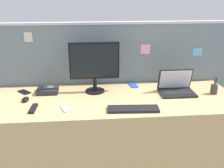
{
  "coord_description": "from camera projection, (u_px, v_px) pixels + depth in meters",
  "views": [
    {
      "loc": [
        -0.21,
        -2.19,
        1.64
      ],
      "look_at": [
        0.0,
        0.05,
        0.83
      ],
      "focal_mm": 42.29,
      "sensor_mm": 36.0,
      "label": 1
    }
  ],
  "objects": [
    {
      "name": "ground_plane",
      "position": [
        112.0,
        164.0,
        2.63
      ],
      "size": [
        10.0,
        10.0,
        0.0
      ],
      "primitive_type": "plane",
      "color": "slate"
    },
    {
      "name": "desk",
      "position": [
        112.0,
        133.0,
        2.51
      ],
      "size": [
        2.27,
        0.8,
        0.71
      ],
      "primitive_type": "cube",
      "color": "tan",
      "rests_on": "ground_plane"
    },
    {
      "name": "cubicle_divider",
      "position": [
        109.0,
        86.0,
        2.81
      ],
      "size": [
        2.63,
        0.08,
        1.34
      ],
      "color": "slate",
      "rests_on": "ground_plane"
    },
    {
      "name": "desktop_monitor",
      "position": [
        94.0,
        64.0,
        2.46
      ],
      "size": [
        0.47,
        0.18,
        0.48
      ],
      "color": "black",
      "rests_on": "desk"
    },
    {
      "name": "laptop",
      "position": [
        176.0,
        87.0,
        2.5
      ],
      "size": [
        0.33,
        0.23,
        0.23
      ],
      "color": "black",
      "rests_on": "desk"
    },
    {
      "name": "desk_phone",
      "position": [
        47.0,
        90.0,
        2.52
      ],
      "size": [
        0.19,
        0.18,
        0.08
      ],
      "color": "#232328",
      "rests_on": "desk"
    },
    {
      "name": "keyboard_main",
      "position": [
        133.0,
        109.0,
        2.15
      ],
      "size": [
        0.42,
        0.15,
        0.02
      ],
      "primitive_type": "cube",
      "rotation": [
        0.0,
        0.0,
        -0.06
      ],
      "color": "black",
      "rests_on": "desk"
    },
    {
      "name": "computer_mouse_right_hand",
      "position": [
        25.0,
        99.0,
        2.32
      ],
      "size": [
        0.06,
        0.1,
        0.03
      ],
      "primitive_type": "ellipsoid",
      "rotation": [
        0.0,
        0.0,
        -0.03
      ],
      "color": "black",
      "rests_on": "desk"
    },
    {
      "name": "pen_cup",
      "position": [
        214.0,
        89.0,
        2.48
      ],
      "size": [
        0.07,
        0.07,
        0.18
      ],
      "color": "#333338",
      "rests_on": "desk"
    },
    {
      "name": "cell_phone_silver_slab",
      "position": [
        66.0,
        109.0,
        2.17
      ],
      "size": [
        0.11,
        0.15,
        0.01
      ],
      "primitive_type": "cube",
      "rotation": [
        0.0,
        0.0,
        0.37
      ],
      "color": "#B7BAC1",
      "rests_on": "desk"
    },
    {
      "name": "cell_phone_blue_case",
      "position": [
        133.0,
        85.0,
        2.71
      ],
      "size": [
        0.09,
        0.16,
        0.01
      ],
      "primitive_type": "cube",
      "rotation": [
        0.0,
        0.0,
        0.14
      ],
      "color": "blue",
      "rests_on": "desk"
    },
    {
      "name": "cell_phone_black_slab",
      "position": [
        24.0,
        92.0,
        2.52
      ],
      "size": [
        0.14,
        0.14,
        0.01
      ],
      "primitive_type": "cube",
      "rotation": [
        0.0,
        0.0,
        0.76
      ],
      "color": "black",
      "rests_on": "desk"
    },
    {
      "name": "tv_remote",
      "position": [
        33.0,
        108.0,
        2.16
      ],
      "size": [
        0.05,
        0.17,
        0.02
      ],
      "primitive_type": "cube",
      "rotation": [
        0.0,
        0.0,
        -0.04
      ],
      "color": "black",
      "rests_on": "desk"
    }
  ]
}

